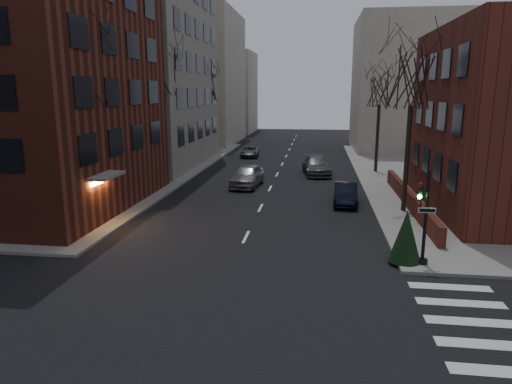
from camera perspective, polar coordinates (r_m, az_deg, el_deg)
ground at (r=12.76m, az=-10.28°, el=-22.40°), size 160.00×160.00×0.00m
building_left_brick at (r=32.56m, az=-28.93°, el=14.05°), size 15.00×15.00×18.00m
building_left_tan at (r=48.91m, az=-18.29°, el=19.81°), size 18.00×18.00×28.00m
low_wall_right at (r=30.23m, az=18.58°, el=-0.81°), size 0.35×16.00×1.00m
building_distant_la at (r=67.51m, az=-8.48°, el=13.83°), size 14.00×16.00×18.00m
building_distant_ra at (r=61.02m, az=19.00°, el=12.52°), size 14.00×14.00×16.00m
building_distant_lb at (r=83.55m, az=-3.82°, el=12.28°), size 10.00×12.00×14.00m
traffic_signal at (r=20.16m, az=20.23°, el=-3.70°), size 0.76×0.44×4.00m
tree_left_a at (r=26.90m, az=-20.13°, el=14.33°), size 4.18×4.18×10.26m
tree_left_b at (r=37.98m, az=-11.58°, el=14.74°), size 4.40×4.40×10.80m
tree_left_c at (r=51.40m, az=-6.33°, el=13.27°), size 3.96×3.96×9.72m
tree_right_a at (r=28.43m, az=19.00°, el=13.38°), size 3.96×3.96×9.72m
tree_right_b at (r=42.26m, az=15.27°, el=12.50°), size 3.74×3.74×9.18m
streetlamp_near at (r=34.11m, az=-12.48°, el=7.11°), size 0.36×0.36×6.28m
streetlamp_far at (r=53.29m, az=-5.08°, el=9.19°), size 0.36×0.36×6.28m
parked_sedan at (r=30.46m, az=11.15°, el=-0.20°), size 1.73×4.29×1.38m
car_lane_silver at (r=35.47m, az=-1.11°, el=2.07°), size 2.42×5.13×1.70m
car_lane_gray at (r=40.87m, az=7.56°, el=3.26°), size 2.89×5.64×1.57m
car_lane_far at (r=51.71m, az=-0.78°, el=5.07°), size 2.27×4.36×1.17m
sandwich_board at (r=30.17m, az=19.19°, el=-1.06°), size 0.51×0.60×0.81m
evergreen_shrub at (r=20.37m, az=18.23°, el=-5.25°), size 1.78×1.78×2.25m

